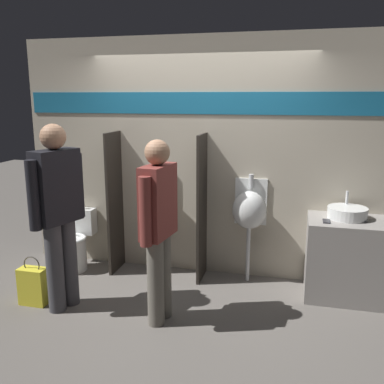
{
  "coord_description": "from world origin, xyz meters",
  "views": [
    {
      "loc": [
        1.07,
        -4.12,
        2.04
      ],
      "look_at": [
        0.0,
        0.17,
        1.05
      ],
      "focal_mm": 40.0,
      "sensor_mm": 36.0,
      "label": 1
    }
  ],
  "objects_px": {
    "person_in_vest": "(158,224)",
    "shopping_bag": "(33,286)",
    "cell_phone": "(326,221)",
    "urinal_near_counter": "(159,204)",
    "urinal_far": "(249,210)",
    "person_with_lanyard": "(58,210)",
    "sink_basin": "(347,213)",
    "toilet": "(73,245)"
  },
  "relations": [
    {
      "from": "person_in_vest",
      "to": "shopping_bag",
      "type": "height_order",
      "value": "person_in_vest"
    },
    {
      "from": "cell_phone",
      "to": "urinal_near_counter",
      "type": "bearing_deg",
      "value": 171.26
    },
    {
      "from": "cell_phone",
      "to": "urinal_near_counter",
      "type": "relative_size",
      "value": 0.12
    },
    {
      "from": "urinal_far",
      "to": "person_with_lanyard",
      "type": "xyz_separation_m",
      "value": [
        -1.69,
        -1.08,
        0.17
      ]
    },
    {
      "from": "sink_basin",
      "to": "urinal_far",
      "type": "bearing_deg",
      "value": 174.22
    },
    {
      "from": "sink_basin",
      "to": "cell_phone",
      "type": "relative_size",
      "value": 2.83
    },
    {
      "from": "urinal_far",
      "to": "person_in_vest",
      "type": "bearing_deg",
      "value": -122.22
    },
    {
      "from": "sink_basin",
      "to": "toilet",
      "type": "relative_size",
      "value": 0.47
    },
    {
      "from": "urinal_near_counter",
      "to": "urinal_far",
      "type": "bearing_deg",
      "value": 0.0
    },
    {
      "from": "cell_phone",
      "to": "urinal_near_counter",
      "type": "height_order",
      "value": "urinal_near_counter"
    },
    {
      "from": "toilet",
      "to": "person_with_lanyard",
      "type": "relative_size",
      "value": 0.47
    },
    {
      "from": "cell_phone",
      "to": "person_with_lanyard",
      "type": "distance_m",
      "value": 2.61
    },
    {
      "from": "cell_phone",
      "to": "shopping_bag",
      "type": "bearing_deg",
      "value": -163.84
    },
    {
      "from": "sink_basin",
      "to": "cell_phone",
      "type": "distance_m",
      "value": 0.28
    },
    {
      "from": "toilet",
      "to": "person_in_vest",
      "type": "height_order",
      "value": "person_in_vest"
    },
    {
      "from": "sink_basin",
      "to": "person_in_vest",
      "type": "bearing_deg",
      "value": -149.71
    },
    {
      "from": "sink_basin",
      "to": "person_with_lanyard",
      "type": "bearing_deg",
      "value": -160.08
    },
    {
      "from": "urinal_near_counter",
      "to": "sink_basin",
      "type": "bearing_deg",
      "value": -2.84
    },
    {
      "from": "urinal_near_counter",
      "to": "person_with_lanyard",
      "type": "distance_m",
      "value": 1.27
    },
    {
      "from": "toilet",
      "to": "person_with_lanyard",
      "type": "distance_m",
      "value": 1.22
    },
    {
      "from": "person_with_lanyard",
      "to": "sink_basin",
      "type": "bearing_deg",
      "value": -51.68
    },
    {
      "from": "sink_basin",
      "to": "cell_phone",
      "type": "height_order",
      "value": "sink_basin"
    },
    {
      "from": "cell_phone",
      "to": "person_with_lanyard",
      "type": "bearing_deg",
      "value": -162.25
    },
    {
      "from": "person_with_lanyard",
      "to": "shopping_bag",
      "type": "height_order",
      "value": "person_with_lanyard"
    },
    {
      "from": "person_in_vest",
      "to": "shopping_bag",
      "type": "distance_m",
      "value": 1.52
    },
    {
      "from": "cell_phone",
      "to": "urinal_far",
      "type": "bearing_deg",
      "value": 160.44
    },
    {
      "from": "shopping_bag",
      "to": "toilet",
      "type": "bearing_deg",
      "value": 94.59
    },
    {
      "from": "sink_basin",
      "to": "person_in_vest",
      "type": "height_order",
      "value": "person_in_vest"
    },
    {
      "from": "urinal_far",
      "to": "person_with_lanyard",
      "type": "height_order",
      "value": "person_with_lanyard"
    },
    {
      "from": "toilet",
      "to": "sink_basin",
      "type": "bearing_deg",
      "value": 1.03
    },
    {
      "from": "toilet",
      "to": "shopping_bag",
      "type": "height_order",
      "value": "toilet"
    },
    {
      "from": "sink_basin",
      "to": "toilet",
      "type": "height_order",
      "value": "sink_basin"
    },
    {
      "from": "urinal_near_counter",
      "to": "toilet",
      "type": "height_order",
      "value": "urinal_near_counter"
    },
    {
      "from": "urinal_far",
      "to": "toilet",
      "type": "height_order",
      "value": "urinal_far"
    },
    {
      "from": "sink_basin",
      "to": "urinal_near_counter",
      "type": "relative_size",
      "value": 0.33
    },
    {
      "from": "cell_phone",
      "to": "shopping_bag",
      "type": "relative_size",
      "value": 0.28
    },
    {
      "from": "cell_phone",
      "to": "person_in_vest",
      "type": "bearing_deg",
      "value": -151.42
    },
    {
      "from": "toilet",
      "to": "person_with_lanyard",
      "type": "xyz_separation_m",
      "value": [
        0.4,
        -0.92,
        0.7
      ]
    },
    {
      "from": "sink_basin",
      "to": "urinal_near_counter",
      "type": "distance_m",
      "value": 2.05
    },
    {
      "from": "person_in_vest",
      "to": "urinal_far",
      "type": "bearing_deg",
      "value": -24.81
    },
    {
      "from": "urinal_far",
      "to": "shopping_bag",
      "type": "bearing_deg",
      "value": -151.42
    },
    {
      "from": "sink_basin",
      "to": "urinal_near_counter",
      "type": "height_order",
      "value": "urinal_near_counter"
    }
  ]
}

